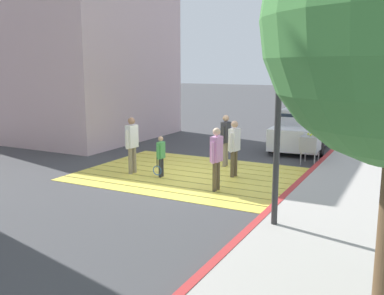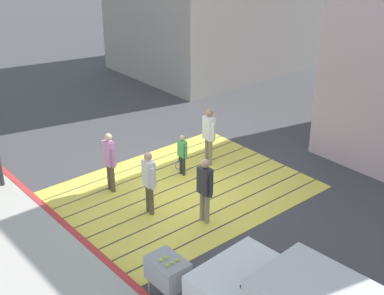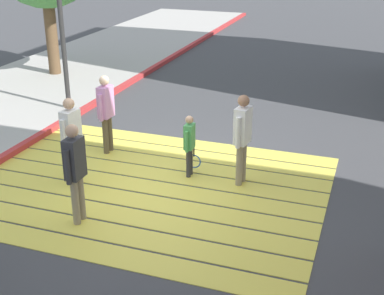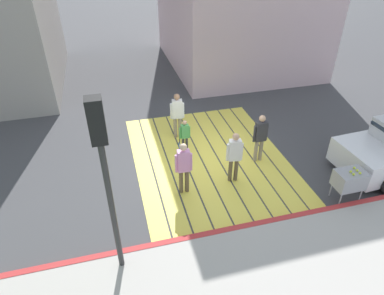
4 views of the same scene
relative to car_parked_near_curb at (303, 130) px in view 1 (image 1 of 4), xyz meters
The scene contains 12 objects.
ground_plane 6.18m from the car_parked_near_curb, 71.01° to the left, with size 120.00×120.00×0.00m, color #424244.
crosswalk_stripes 6.18m from the car_parked_near_curb, 71.01° to the left, with size 6.40×4.90×0.01m.
curb_painted 5.98m from the car_parked_near_curb, 102.17° to the left, with size 0.16×40.00×0.13m, color #BC3333.
building_far_south 11.13m from the car_parked_near_curb, ahead, with size 8.00×7.03×8.04m.
car_parked_near_curb is the anchor object (origin of this frame).
traffic_light_corner 9.43m from the car_parked_near_curb, 99.95° to the left, with size 0.39×0.28×4.24m.
tennis_ball_cart 2.84m from the car_parked_near_curb, 108.49° to the left, with size 0.56×0.80×1.02m.
pedestrian_adult_lead 5.52m from the car_parked_near_curb, 82.76° to the left, with size 0.26×0.48×1.67m.
pedestrian_adult_trailing 7.44m from the car_parked_near_curb, 61.28° to the left, with size 0.26×0.50×1.71m.
pedestrian_adult_side 4.56m from the car_parked_near_curb, 71.24° to the left, with size 0.22×0.49×1.68m.
pedestrian_teen_behind 7.05m from the car_parked_near_curb, 85.41° to the left, with size 0.23×0.49×1.66m.
pedestrian_child_with_racket 7.00m from the car_parked_near_curb, 68.43° to the left, with size 0.28×0.38×1.22m.
Camera 1 is at (-5.96, 11.31, 3.23)m, focal length 40.81 mm.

